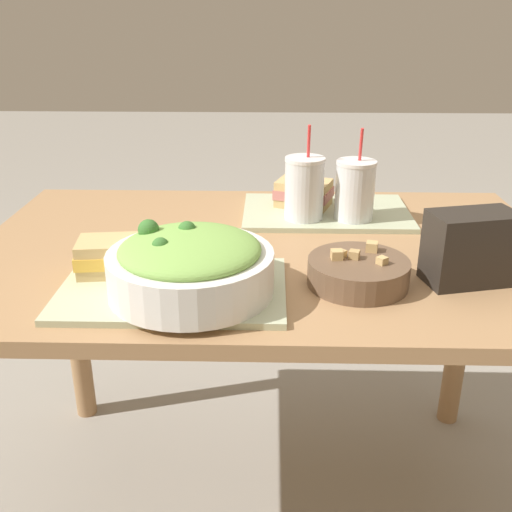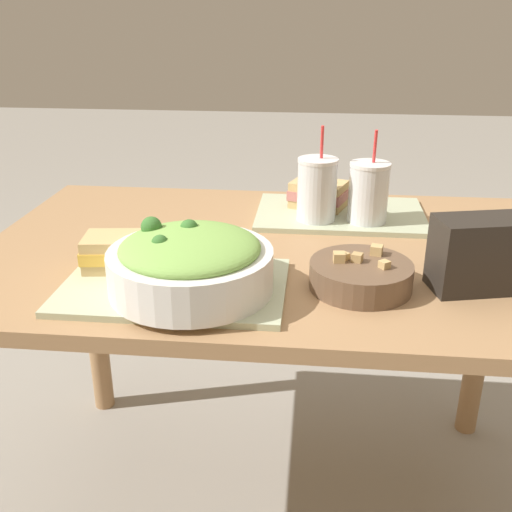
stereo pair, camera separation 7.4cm
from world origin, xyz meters
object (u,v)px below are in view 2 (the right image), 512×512
object	(u,v)px
baguette_near	(171,247)
sandwich_far	(319,194)
chip_bag	(478,254)
soup_bowl	(361,274)
sandwich_near	(120,252)
napkin_folded	(191,244)
salad_bowl	(190,262)
drink_cup_dark	(317,191)
drink_cup_red	(368,194)

from	to	relation	value
baguette_near	sandwich_far	world-z (taller)	sandwich_far
sandwich_far	chip_bag	bearing A→B (deg)	-36.29
baguette_near	chip_bag	world-z (taller)	chip_bag
soup_bowl	sandwich_near	xyz separation A→B (m)	(-0.45, 0.02, 0.02)
soup_bowl	napkin_folded	size ratio (longest dim) A/B	1.17
salad_bowl	sandwich_far	xyz separation A→B (m)	(0.22, 0.49, -0.02)
baguette_near	sandwich_far	size ratio (longest dim) A/B	0.85
salad_bowl	drink_cup_dark	xyz separation A→B (m)	(0.21, 0.40, 0.02)
salad_bowl	drink_cup_red	distance (m)	0.52
sandwich_near	chip_bag	size ratio (longest dim) A/B	0.83
salad_bowl	soup_bowl	distance (m)	0.31
soup_bowl	sandwich_near	world-z (taller)	sandwich_near
salad_bowl	soup_bowl	size ratio (longest dim) A/B	1.55
salad_bowl	drink_cup_dark	distance (m)	0.45
sandwich_near	drink_cup_dark	distance (m)	0.49
salad_bowl	napkin_folded	size ratio (longest dim) A/B	1.82
chip_bag	sandwich_far	bearing A→B (deg)	111.34
sandwich_far	drink_cup_red	size ratio (longest dim) A/B	0.73
sandwich_near	drink_cup_dark	xyz separation A→B (m)	(0.37, 0.32, 0.04)
drink_cup_dark	soup_bowl	bearing A→B (deg)	-75.87
sandwich_near	drink_cup_red	xyz separation A→B (m)	(0.49, 0.32, 0.03)
salad_bowl	drink_cup_red	size ratio (longest dim) A/B	1.36
soup_bowl	chip_bag	xyz separation A→B (m)	(0.20, 0.02, 0.04)
soup_bowl	drink_cup_red	world-z (taller)	drink_cup_red
sandwich_near	baguette_near	xyz separation A→B (m)	(0.09, 0.04, -0.00)
sandwich_far	napkin_folded	xyz separation A→B (m)	(-0.27, -0.25, -0.04)
salad_bowl	chip_bag	size ratio (longest dim) A/B	1.67
sandwich_near	baguette_near	distance (m)	0.10
soup_bowl	sandwich_far	size ratio (longest dim) A/B	1.19
sandwich_near	baguette_near	size ratio (longest dim) A/B	1.10
soup_bowl	baguette_near	bearing A→B (deg)	171.09
sandwich_far	sandwich_near	bearing A→B (deg)	-113.07
sandwich_near	napkin_folded	size ratio (longest dim) A/B	0.91
chip_bag	drink_cup_dark	bearing A→B (deg)	119.12
soup_bowl	drink_cup_red	xyz separation A→B (m)	(0.03, 0.34, 0.05)
sandwich_far	drink_cup_dark	size ratio (longest dim) A/B	0.71
sandwich_near	chip_bag	world-z (taller)	chip_bag
soup_bowl	baguette_near	size ratio (longest dim) A/B	1.41
salad_bowl	sandwich_near	bearing A→B (deg)	152.55
baguette_near	salad_bowl	bearing A→B (deg)	-151.72
sandwich_near	sandwich_far	size ratio (longest dim) A/B	0.93
soup_bowl	baguette_near	world-z (taller)	baguette_near
chip_bag	napkin_folded	bearing A→B (deg)	150.76
salad_bowl	sandwich_far	bearing A→B (deg)	66.03
drink_cup_red	chip_bag	bearing A→B (deg)	-61.47
baguette_near	drink_cup_red	world-z (taller)	drink_cup_red
sandwich_near	napkin_folded	distance (m)	0.19
salad_bowl	napkin_folded	world-z (taller)	salad_bowl
sandwich_far	napkin_folded	distance (m)	0.37
soup_bowl	drink_cup_red	size ratio (longest dim) A/B	0.87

